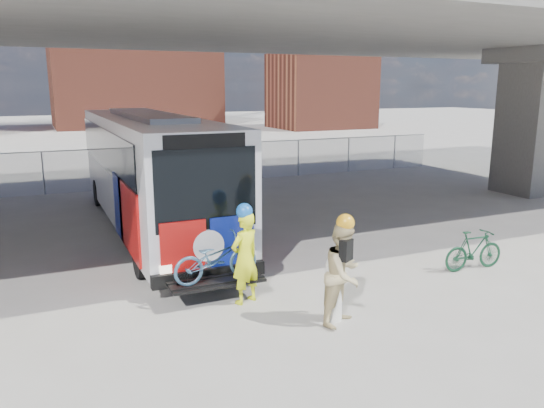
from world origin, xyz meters
TOP-DOWN VIEW (x-y plane):
  - ground at (0.00, 0.00)m, footprint 160.00×160.00m
  - bus at (-2.00, 4.67)m, footprint 2.67×12.99m
  - overpass at (0.00, 4.00)m, footprint 40.00×16.00m
  - chainlink_fence at (0.00, 12.00)m, footprint 30.00×0.06m
  - brick_buildings at (1.23, 48.23)m, footprint 54.00×22.00m
  - smokestack at (14.00, 55.00)m, footprint 2.20×2.20m
  - bollard at (-0.20, -3.65)m, footprint 0.34×0.34m
  - cyclist_hivis at (-1.46, -2.14)m, footprint 0.84×0.71m
  - cyclist_tan at (-0.11, -3.84)m, footprint 1.21×1.13m
  - bike_parked at (4.45, -2.57)m, footprint 1.72×0.59m

SIDE VIEW (x-z plane):
  - ground at x=0.00m, z-range 0.00..0.00m
  - bike_parked at x=4.45m, z-range 0.00..1.02m
  - bollard at x=-0.20m, z-range 0.05..1.34m
  - cyclist_tan at x=-0.11m, z-range -0.06..2.10m
  - cyclist_hivis at x=-1.46m, z-range -0.04..2.11m
  - chainlink_fence at x=0.00m, z-range -13.58..16.42m
  - bus at x=-2.00m, z-range 0.26..3.95m
  - brick_buildings at x=1.23m, z-range -0.58..11.42m
  - overpass at x=0.00m, z-range 2.57..10.52m
  - smokestack at x=14.00m, z-range 0.00..25.00m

